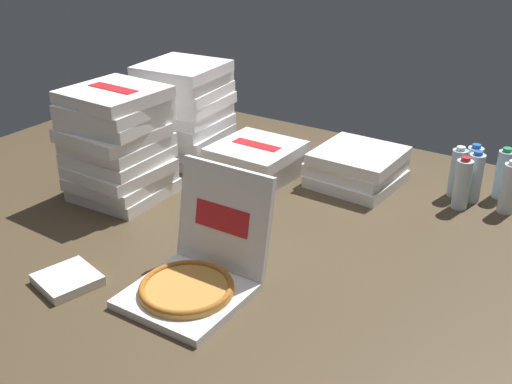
% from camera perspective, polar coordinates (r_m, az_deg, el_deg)
% --- Properties ---
extents(ground_plane, '(3.20, 2.40, 0.02)m').
position_cam_1_polar(ground_plane, '(2.32, -2.07, -4.03)').
color(ground_plane, '#4C3D28').
extents(open_pizza_box, '(0.34, 0.42, 0.37)m').
position_cam_1_polar(open_pizza_box, '(1.97, -5.34, -7.06)').
color(open_pizza_box, white).
rests_on(open_pizza_box, ground_plane).
extents(pizza_stack_center_near, '(0.38, 0.38, 0.46)m').
position_cam_1_polar(pizza_stack_center_near, '(2.59, -12.57, 4.34)').
color(pizza_stack_center_near, white).
rests_on(pizza_stack_center_near, ground_plane).
extents(pizza_stack_left_near, '(0.38, 0.38, 0.15)m').
position_cam_1_polar(pizza_stack_left_near, '(2.72, 9.25, 2.27)').
color(pizza_stack_left_near, white).
rests_on(pizza_stack_left_near, ground_plane).
extents(pizza_stack_right_near, '(0.39, 0.39, 0.46)m').
position_cam_1_polar(pizza_stack_right_near, '(2.94, -6.52, 7.33)').
color(pizza_stack_right_near, white).
rests_on(pizza_stack_right_near, ground_plane).
extents(pizza_stack_left_far, '(0.36, 0.35, 0.15)m').
position_cam_1_polar(pizza_stack_left_far, '(2.75, -0.12, 2.87)').
color(pizza_stack_left_far, white).
rests_on(pizza_stack_left_far, ground_plane).
extents(water_bottle_0, '(0.06, 0.06, 0.22)m').
position_cam_1_polar(water_bottle_0, '(2.67, 19.38, 1.26)').
color(water_bottle_0, silver).
rests_on(water_bottle_0, ground_plane).
extents(water_bottle_1, '(0.06, 0.06, 0.22)m').
position_cam_1_polar(water_bottle_1, '(2.74, 19.24, 1.90)').
color(water_bottle_1, silver).
rests_on(water_bottle_1, ground_plane).
extents(water_bottle_2, '(0.06, 0.06, 0.22)m').
position_cam_1_polar(water_bottle_2, '(2.74, 21.70, 1.54)').
color(water_bottle_2, silver).
rests_on(water_bottle_2, ground_plane).
extents(water_bottle_3, '(0.06, 0.06, 0.22)m').
position_cam_1_polar(water_bottle_3, '(2.62, 22.17, 0.34)').
color(water_bottle_3, white).
rests_on(water_bottle_3, ground_plane).
extents(water_bottle_4, '(0.06, 0.06, 0.22)m').
position_cam_1_polar(water_bottle_4, '(2.59, 18.36, 0.71)').
color(water_bottle_4, silver).
rests_on(water_bottle_4, ground_plane).
extents(water_bottle_5, '(0.06, 0.06, 0.22)m').
position_cam_1_polar(water_bottle_5, '(2.69, 17.98, 1.70)').
color(water_bottle_5, silver).
rests_on(water_bottle_5, ground_plane).
extents(napkin_pile, '(0.22, 0.22, 0.03)m').
position_cam_1_polar(napkin_pile, '(2.12, -16.88, -7.69)').
color(napkin_pile, white).
rests_on(napkin_pile, ground_plane).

